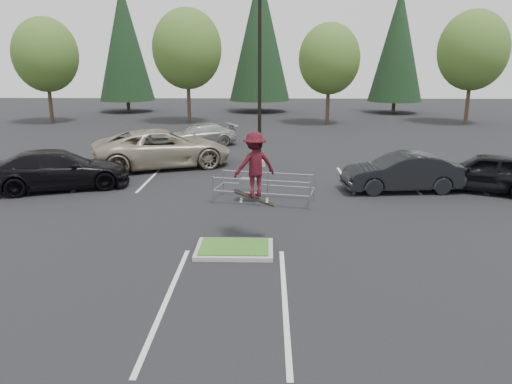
{
  "coord_description": "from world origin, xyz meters",
  "views": [
    {
      "loc": [
        0.95,
        -13.36,
        5.29
      ],
      "look_at": [
        0.58,
        1.5,
        1.37
      ],
      "focal_mm": 35.0,
      "sensor_mm": 36.0,
      "label": 1
    }
  ],
  "objects_px": {
    "conif_a": "(124,43)",
    "car_l_black": "(56,170)",
    "car_r_charc": "(402,172)",
    "conif_b": "(260,35)",
    "light_pole": "(260,76)",
    "conif_c": "(398,45)",
    "decid_a": "(46,57)",
    "decid_d": "(473,53)",
    "decid_b": "(187,51)",
    "car_l_tan": "(161,149)",
    "decid_c": "(329,61)",
    "cart_corral": "(254,185)",
    "car_r_black": "(487,172)",
    "skateboarder": "(254,165)",
    "car_far_silver": "(201,135)"
  },
  "relations": [
    {
      "from": "light_pole",
      "to": "decid_b",
      "type": "bearing_deg",
      "value": 109.35
    },
    {
      "from": "decid_b",
      "to": "car_r_charc",
      "type": "bearing_deg",
      "value": -62.01
    },
    {
      "from": "cart_corral",
      "to": "car_r_black",
      "type": "bearing_deg",
      "value": 22.34
    },
    {
      "from": "conif_b",
      "to": "car_l_black",
      "type": "relative_size",
      "value": 2.52
    },
    {
      "from": "decid_a",
      "to": "conif_c",
      "type": "height_order",
      "value": "conif_c"
    },
    {
      "from": "decid_d",
      "to": "car_l_tan",
      "type": "distance_m",
      "value": 29.75
    },
    {
      "from": "conif_a",
      "to": "conif_b",
      "type": "height_order",
      "value": "conif_b"
    },
    {
      "from": "car_l_tan",
      "to": "car_r_black",
      "type": "bearing_deg",
      "value": -129.84
    },
    {
      "from": "conif_b",
      "to": "conif_c",
      "type": "distance_m",
      "value": 14.07
    },
    {
      "from": "car_l_black",
      "to": "car_r_charc",
      "type": "relative_size",
      "value": 1.19
    },
    {
      "from": "car_r_black",
      "to": "skateboarder",
      "type": "bearing_deg",
      "value": -33.34
    },
    {
      "from": "conif_a",
      "to": "car_l_black",
      "type": "relative_size",
      "value": 2.26
    },
    {
      "from": "decid_a",
      "to": "skateboarder",
      "type": "bearing_deg",
      "value": -57.43
    },
    {
      "from": "decid_c",
      "to": "car_l_black",
      "type": "relative_size",
      "value": 1.46
    },
    {
      "from": "decid_b",
      "to": "conif_a",
      "type": "xyz_separation_m",
      "value": [
        -7.99,
        9.47,
        1.05
      ]
    },
    {
      "from": "light_pole",
      "to": "car_l_tan",
      "type": "xyz_separation_m",
      "value": [
        -5.0,
        -0.5,
        -3.59
      ]
    },
    {
      "from": "light_pole",
      "to": "conif_a",
      "type": "distance_m",
      "value": 31.63
    },
    {
      "from": "light_pole",
      "to": "decid_c",
      "type": "xyz_separation_m",
      "value": [
        5.49,
        17.83,
        0.69
      ]
    },
    {
      "from": "decid_b",
      "to": "car_l_tan",
      "type": "height_order",
      "value": "decid_b"
    },
    {
      "from": "decid_c",
      "to": "conif_b",
      "type": "relative_size",
      "value": 0.58
    },
    {
      "from": "decid_a",
      "to": "car_r_black",
      "type": "height_order",
      "value": "decid_a"
    },
    {
      "from": "light_pole",
      "to": "car_r_black",
      "type": "distance_m",
      "value": 11.37
    },
    {
      "from": "car_l_black",
      "to": "conif_b",
      "type": "bearing_deg",
      "value": -33.75
    },
    {
      "from": "cart_corral",
      "to": "skateboarder",
      "type": "height_order",
      "value": "skateboarder"
    },
    {
      "from": "car_l_black",
      "to": "car_r_black",
      "type": "distance_m",
      "value": 18.0
    },
    {
      "from": "conif_b",
      "to": "conif_c",
      "type": "xyz_separation_m",
      "value": [
        14.0,
        -1.0,
        -1.0
      ]
    },
    {
      "from": "conif_c",
      "to": "car_r_charc",
      "type": "xyz_separation_m",
      "value": [
        -7.5,
        -32.5,
        -6.05
      ]
    },
    {
      "from": "decid_a",
      "to": "car_far_silver",
      "type": "height_order",
      "value": "decid_a"
    },
    {
      "from": "conif_b",
      "to": "car_l_tan",
      "type": "xyz_separation_m",
      "value": [
        -4.5,
        -29.0,
        -6.88
      ]
    },
    {
      "from": "light_pole",
      "to": "decid_c",
      "type": "height_order",
      "value": "light_pole"
    },
    {
      "from": "light_pole",
      "to": "car_far_silver",
      "type": "height_order",
      "value": "light_pole"
    },
    {
      "from": "decid_a",
      "to": "conif_c",
      "type": "xyz_separation_m",
      "value": [
        32.01,
        9.47,
        1.26
      ]
    },
    {
      "from": "decid_a",
      "to": "decid_d",
      "type": "distance_m",
      "value": 36.0
    },
    {
      "from": "decid_b",
      "to": "conif_c",
      "type": "distance_m",
      "value": 21.94
    },
    {
      "from": "decid_d",
      "to": "car_far_silver",
      "type": "height_order",
      "value": "decid_d"
    },
    {
      "from": "car_l_black",
      "to": "car_r_charc",
      "type": "xyz_separation_m",
      "value": [
        14.5,
        0.0,
        -0.04
      ]
    },
    {
      "from": "car_l_tan",
      "to": "cart_corral",
      "type": "bearing_deg",
      "value": -164.46
    },
    {
      "from": "car_l_black",
      "to": "car_r_black",
      "type": "xyz_separation_m",
      "value": [
        18.0,
        0.0,
        -0.01
      ]
    },
    {
      "from": "light_pole",
      "to": "cart_corral",
      "type": "height_order",
      "value": "light_pole"
    },
    {
      "from": "decid_c",
      "to": "car_far_silver",
      "type": "height_order",
      "value": "decid_c"
    },
    {
      "from": "decid_a",
      "to": "car_far_silver",
      "type": "xyz_separation_m",
      "value": [
        14.65,
        -11.81,
        -4.89
      ]
    },
    {
      "from": "decid_a",
      "to": "car_r_black",
      "type": "xyz_separation_m",
      "value": [
        28.01,
        -23.03,
        -4.76
      ]
    },
    {
      "from": "decid_d",
      "to": "conif_b",
      "type": "distance_m",
      "value": 20.76
    },
    {
      "from": "decid_a",
      "to": "conif_a",
      "type": "distance_m",
      "value": 10.85
    },
    {
      "from": "skateboarder",
      "to": "car_l_tan",
      "type": "bearing_deg",
      "value": -87.04
    },
    {
      "from": "conif_a",
      "to": "car_far_silver",
      "type": "distance_m",
      "value": 25.06
    },
    {
      "from": "decid_a",
      "to": "conif_c",
      "type": "relative_size",
      "value": 0.71
    },
    {
      "from": "light_pole",
      "to": "conif_c",
      "type": "bearing_deg",
      "value": 63.85
    },
    {
      "from": "decid_a",
      "to": "decid_d",
      "type": "height_order",
      "value": "decid_d"
    },
    {
      "from": "car_l_tan",
      "to": "car_r_black",
      "type": "xyz_separation_m",
      "value": [
        14.5,
        -4.5,
        -0.14
      ]
    }
  ]
}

